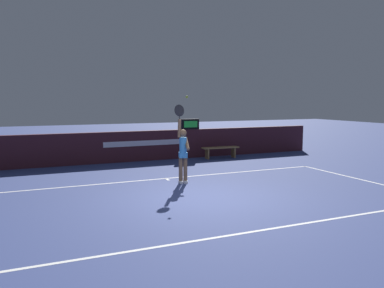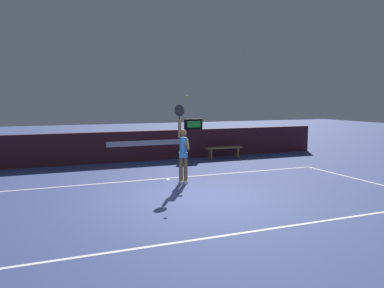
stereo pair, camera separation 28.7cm
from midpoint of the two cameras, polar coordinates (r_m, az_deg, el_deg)
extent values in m
plane|color=navy|center=(9.63, 0.56, -8.03)|extent=(60.00, 60.00, 0.00)
cube|color=white|center=(12.01, -4.61, -5.09)|extent=(10.82, 0.08, 0.00)
cube|color=white|center=(7.45, 8.92, -12.51)|extent=(10.82, 0.08, 0.00)
cube|color=white|center=(12.80, 23.29, -4.89)|extent=(0.08, 5.29, 0.00)
cube|color=white|center=(11.88, -4.37, -5.23)|extent=(0.08, 0.30, 0.00)
cube|color=#3E1A23|center=(15.41, -9.11, -0.33)|extent=(16.48, 0.22, 1.19)
cube|color=silver|center=(15.41, -7.32, 0.14)|extent=(3.39, 0.01, 0.21)
cube|color=black|center=(16.11, -0.81, 2.96)|extent=(0.77, 0.15, 0.43)
cube|color=#33E54C|center=(16.03, -0.70, 2.94)|extent=(0.60, 0.01, 0.27)
cylinder|color=brown|center=(11.31, -1.71, -3.79)|extent=(0.11, 0.11, 0.79)
cylinder|color=brown|center=(11.29, -2.41, -3.81)|extent=(0.11, 0.11, 0.79)
cube|color=white|center=(11.36, -1.69, -5.59)|extent=(0.15, 0.26, 0.07)
cube|color=white|center=(11.34, -2.39, -5.61)|extent=(0.15, 0.26, 0.07)
cylinder|color=#3784CE|center=(11.20, -2.07, -0.42)|extent=(0.21, 0.21, 0.56)
cube|color=#3784CE|center=(11.23, -2.07, -1.63)|extent=(0.27, 0.24, 0.16)
sphere|color=brown|center=(11.15, -2.08, 1.64)|extent=(0.21, 0.21, 0.21)
cylinder|color=brown|center=(11.13, -2.62, 2.33)|extent=(0.12, 0.11, 0.53)
cylinder|color=brown|center=(11.14, -1.50, 0.04)|extent=(0.18, 0.44, 0.35)
ellipsoid|color=black|center=(11.10, -2.63, 4.96)|extent=(0.34, 0.10, 0.39)
cylinder|color=black|center=(11.11, -2.63, 3.98)|extent=(0.03, 0.03, 0.18)
sphere|color=#C7E534|center=(10.99, -1.53, 6.96)|extent=(0.07, 0.07, 0.07)
cube|color=olive|center=(16.05, 3.72, -0.53)|extent=(1.60, 0.45, 0.05)
cube|color=olive|center=(15.84, 1.73, -1.42)|extent=(0.08, 0.32, 0.45)
cube|color=olive|center=(16.32, 5.64, -1.22)|extent=(0.08, 0.32, 0.45)
camera|label=1|loc=(0.14, -90.75, -0.09)|focal=36.11mm
camera|label=2|loc=(0.14, 89.25, 0.09)|focal=36.11mm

